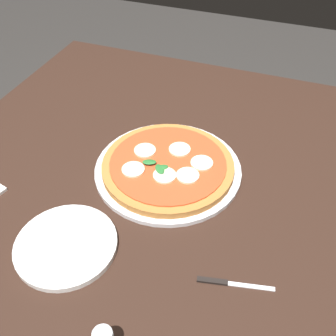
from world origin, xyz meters
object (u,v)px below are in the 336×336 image
object	(u,v)px
pizza	(168,166)
plate_white	(66,245)
knife	(225,283)
dining_table	(157,197)
serving_tray	(168,169)

from	to	relation	value
pizza	plate_white	bearing A→B (deg)	-22.52
knife	plate_white	bearing A→B (deg)	-84.41
pizza	knife	size ratio (longest dim) A/B	2.21
dining_table	serving_tray	bearing A→B (deg)	109.20
serving_tray	knife	size ratio (longest dim) A/B	2.47
pizza	plate_white	distance (m)	0.32
serving_tray	plate_white	world-z (taller)	plate_white
serving_tray	pizza	bearing A→B (deg)	18.36
dining_table	plate_white	xyz separation A→B (m)	(0.29, -0.09, 0.11)
plate_white	knife	world-z (taller)	plate_white
pizza	plate_white	world-z (taller)	pizza
serving_tray	knife	world-z (taller)	serving_tray
dining_table	knife	size ratio (longest dim) A/B	7.83
serving_tray	pizza	size ratio (longest dim) A/B	1.12
dining_table	pizza	xyz separation A→B (m)	(-0.01, 0.03, 0.12)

